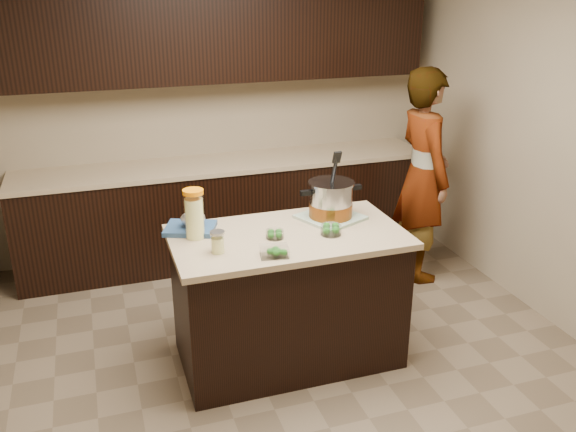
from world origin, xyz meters
name	(u,v)px	position (x,y,z in m)	size (l,w,h in m)	color
ground_plane	(288,356)	(0.00, 0.00, 0.00)	(4.00, 4.00, 0.00)	brown
room_shell	(288,104)	(0.00, 0.00, 1.71)	(4.04, 4.04, 2.72)	tan
back_cabinets	(226,156)	(0.00, 1.74, 0.94)	(3.60, 0.63, 2.33)	black
island	(288,297)	(0.00, 0.00, 0.45)	(1.46, 0.81, 0.90)	black
dish_towel	(330,217)	(0.35, 0.16, 0.91)	(0.36, 0.36, 0.02)	#59845F
stock_pot	(331,202)	(0.35, 0.16, 1.02)	(0.42, 0.31, 0.43)	#B7B7BC
lemonade_pitcher	(194,216)	(-0.56, 0.12, 1.04)	(0.16, 0.16, 0.31)	#F3F294
mason_jar	(218,243)	(-0.47, -0.13, 0.96)	(0.10, 0.10, 0.14)	#F3F294
broccoli_tub_left	(275,234)	(-0.10, -0.04, 0.92)	(0.13, 0.13, 0.05)	silver
broccoli_tub_right	(331,230)	(0.25, -0.09, 0.93)	(0.14, 0.14, 0.06)	silver
broccoli_tub_rect	(274,252)	(-0.18, -0.28, 0.93)	(0.18, 0.14, 0.06)	silver
blue_tray	(191,224)	(-0.56, 0.25, 0.94)	(0.38, 0.34, 0.12)	navy
person	(423,176)	(1.44, 0.85, 0.88)	(0.64, 0.42, 1.76)	gray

